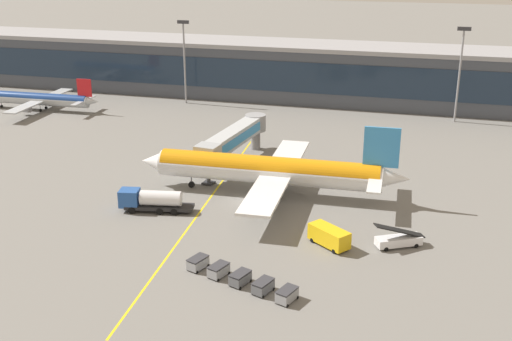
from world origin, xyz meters
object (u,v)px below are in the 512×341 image
Objects in this scene: belt_loader at (399,240)px; baggage_cart_2 at (240,278)px; main_airliner at (270,170)px; lavatory_truck at (330,236)px; commuter_jet_far at (37,99)px; fuel_tanker at (151,200)px; baggage_cart_0 at (198,263)px; baggage_cart_4 at (287,295)px; baggage_cart_3 at (263,286)px; baggage_cart_1 at (219,270)px.

belt_loader is 22.46m from baggage_cart_2.
main_airliner is 7.06× the size of lavatory_truck.
baggage_cart_2 is 0.10× the size of commuter_jet_far.
main_airliner is at bearing 36.26° from fuel_tanker.
main_airliner is 14.14× the size of baggage_cart_0.
baggage_cart_4 is at bearing -72.11° from main_airliner.
fuel_tanker is 19.32m from baggage_cart_0.
commuter_jet_far reaches higher than lavatory_truck.
baggage_cart_3 is 0.10× the size of commuter_jet_far.
baggage_cart_2 is (3.64, -27.76, -3.27)m from main_airliner.
belt_loader is at bearing -32.39° from main_airliner.
main_airliner is 6.38× the size of belt_loader.
baggage_cart_4 is at bearing -19.73° from baggage_cart_3.
baggage_cart_3 is at bearing -39.34° from fuel_tanker.
lavatory_truck is at bearing -165.66° from belt_loader.
baggage_cart_0 is at bearing 160.27° from baggage_cart_2.
baggage_cart_0 is at bearing 160.27° from baggage_cart_3.
fuel_tanker is 1.84× the size of lavatory_truck.
main_airliner is 14.14× the size of baggage_cart_4.
main_airliner is 75.10m from commuter_jet_far.
belt_loader is at bearing 34.21° from baggage_cart_1.
belt_loader reaches higher than baggage_cart_0.
fuel_tanker is 27.37m from lavatory_truck.
belt_loader is 2.22× the size of baggage_cart_2.
main_airliner reaches higher than baggage_cart_2.
baggage_cart_2 is (-16.99, -14.68, -0.21)m from belt_loader.
baggage_cart_0 is at bearing -48.95° from fuel_tanker.
belt_loader is (35.69, -2.04, -0.76)m from fuel_tanker.
belt_loader is 2.22× the size of baggage_cart_0.
commuter_jet_far is (-72.31, 65.26, 1.92)m from baggage_cart_3.
fuel_tanker is at bearing 135.09° from baggage_cart_1.
lavatory_truck is 0.90× the size of belt_loader.
fuel_tanker is 3.68× the size of baggage_cart_4.
fuel_tanker is at bearing 140.66° from baggage_cart_3.
main_airliner is 19.60m from lavatory_truck.
belt_loader is at bearing -3.26° from fuel_tanker.
fuel_tanker is 0.35× the size of commuter_jet_far.
fuel_tanker is 31.12m from baggage_cart_4.
belt_loader is 2.22× the size of baggage_cart_3.
baggage_cart_2 is (18.70, -16.72, -0.96)m from fuel_tanker.
commuter_jet_far is (-69.30, 64.18, 1.92)m from baggage_cart_2.
fuel_tanker reaches higher than baggage_cart_0.
belt_loader is at bearing 48.43° from baggage_cart_3.
baggage_cart_2 is at bearing -41.80° from fuel_tanker.
belt_loader is 0.21× the size of commuter_jet_far.
main_airliner is at bearing -29.02° from commuter_jet_far.
lavatory_truck is 14.83m from baggage_cart_4.
belt_loader is 2.22× the size of baggage_cart_1.
baggage_cart_3 is 1.00× the size of baggage_cart_4.
fuel_tanker is 3.68× the size of baggage_cart_3.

